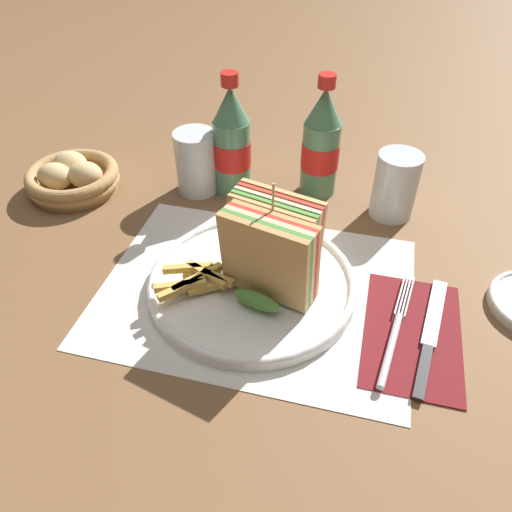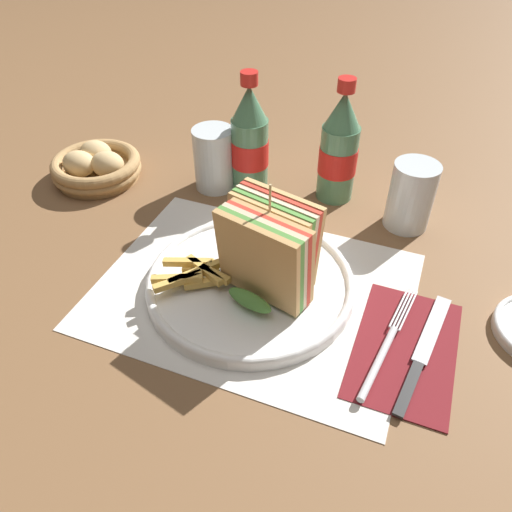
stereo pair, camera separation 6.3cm
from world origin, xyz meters
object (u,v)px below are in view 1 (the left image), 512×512
Objects in this scene: club_sandwich at (271,249)px; coke_bottle_far at (321,145)px; glass_near at (395,189)px; fork at (394,337)px; coke_bottle_near at (232,143)px; glass_far at (196,166)px; bread_basket at (73,177)px; knife at (430,335)px; plate_main at (252,283)px.

coke_bottle_far reaches higher than club_sandwich.
glass_near is at bearing 56.92° from club_sandwich.
coke_bottle_far reaches higher than fork.
coke_bottle_near is 1.90× the size of glass_far.
fork is 1.82× the size of glass_far.
knife is at bearing -18.09° from bread_basket.
knife is 0.45m from glass_far.
fork is 0.95× the size of coke_bottle_far.
coke_bottle_near is at bearing 112.16° from plate_main.
glass_far is at bearing 129.46° from club_sandwich.
club_sandwich is 0.28m from glass_far.
fork is at bearing -86.45° from glass_near.
coke_bottle_near is (-0.28, 0.27, 0.08)m from fork.
coke_bottle_near is (-0.32, 0.26, 0.08)m from knife.
glass_near is at bearing -16.41° from coke_bottle_far.
knife is at bearing -76.69° from glass_near.
knife is 0.61m from bread_basket.
fork is 0.40m from coke_bottle_near.
coke_bottle_near reaches higher than fork.
coke_bottle_near is at bearing 149.47° from knife.
coke_bottle_far is (-0.14, 0.30, 0.08)m from fork.
coke_bottle_near is (-0.09, 0.23, 0.07)m from plate_main.
coke_bottle_far reaches higher than glass_far.
knife is (0.23, -0.03, -0.00)m from plate_main.
coke_bottle_near is at bearing 16.44° from glass_far.
glass_far is at bearing 125.48° from plate_main.
knife is 1.87× the size of glass_near.
bread_basket is (-0.54, 0.20, 0.01)m from fork.
bread_basket is (-0.38, 0.16, -0.05)m from club_sandwich.
bread_basket reaches higher than fork.
knife is 0.98× the size of coke_bottle_far.
club_sandwich is at bearing -5.50° from plate_main.
coke_bottle_near is 0.14m from coke_bottle_far.
fork is 0.05m from knife.
plate_main is 2.64× the size of glass_far.
glass_near reaches higher than bread_basket.
fork is 0.97× the size of knife.
knife is 1.29× the size of bread_basket.
club_sandwich is at bearing -62.85° from coke_bottle_near.
knife is at bearing -57.55° from coke_bottle_far.
coke_bottle_near reaches higher than bread_basket.
glass_near is 1.00× the size of glass_far.
glass_far is (-0.33, 0.26, 0.04)m from fork.
coke_bottle_far is at bearing 130.71° from knife.
club_sandwich is 0.76× the size of coke_bottle_near.
club_sandwich is 0.26m from coke_bottle_near.
bread_basket is at bearing 167.36° from fork.
fork is (0.16, -0.04, -0.07)m from club_sandwich.
club_sandwich is at bearing -123.08° from glass_near.
knife is at bearing 28.63° from fork.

